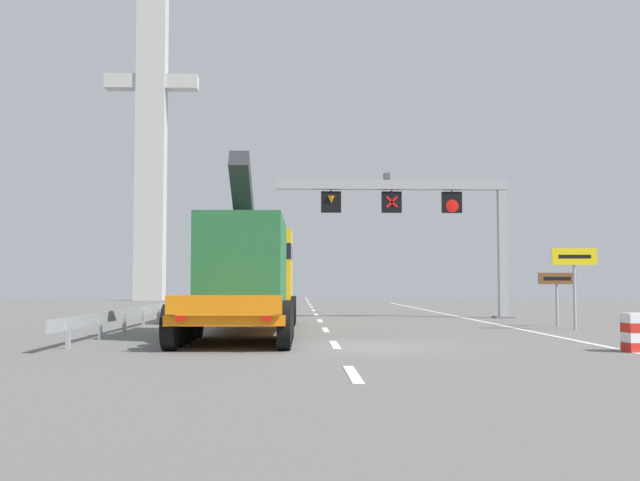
{
  "coord_description": "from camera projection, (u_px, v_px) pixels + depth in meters",
  "views": [
    {
      "loc": [
        -1.55,
        -19.34,
        1.58
      ],
      "look_at": [
        -0.67,
        9.74,
        3.24
      ],
      "focal_mm": 42.73,
      "sensor_mm": 36.0,
      "label": 1
    }
  ],
  "objects": [
    {
      "name": "tourist_info_sign_brown",
      "position": [
        557.0,
        286.0,
        28.18
      ],
      "size": [
        1.41,
        0.15,
        1.99
      ],
      "color": "#9EA0A5",
      "rests_on": "ground"
    },
    {
      "name": "lane_markings",
      "position": [
        312.0,
        309.0,
        48.54
      ],
      "size": [
        0.2,
        73.34,
        0.01
      ],
      "color": "silver",
      "rests_on": "ground"
    },
    {
      "name": "guardrail_left",
      "position": [
        175.0,
        306.0,
        35.17
      ],
      "size": [
        0.13,
        36.27,
        0.76
      ],
      "color": "#999EA3",
      "rests_on": "ground"
    },
    {
      "name": "heavy_haul_truck_orange",
      "position": [
        251.0,
        272.0,
        25.51
      ],
      "size": [
        3.15,
        14.09,
        5.3
      ],
      "color": "orange",
      "rests_on": "ground"
    },
    {
      "name": "ground",
      "position": [
        358.0,
        346.0,
        19.25
      ],
      "size": [
        112.0,
        112.0,
        0.0
      ],
      "primitive_type": "plane",
      "color": "slate"
    },
    {
      "name": "exit_sign_yellow",
      "position": [
        574.0,
        267.0,
        26.18
      ],
      "size": [
        1.57,
        0.15,
        2.81
      ],
      "color": "#9EA0A5",
      "rests_on": "ground"
    },
    {
      "name": "bridge_pylon_distant",
      "position": [
        152.0,
        120.0,
        74.3
      ],
      "size": [
        9.0,
        2.0,
        34.36
      ],
      "color": "#B7B7B2",
      "rests_on": "ground"
    },
    {
      "name": "edge_line_right",
      "position": [
        484.0,
        322.0,
        31.42
      ],
      "size": [
        0.2,
        63.0,
        0.01
      ],
      "primitive_type": "cube",
      "color": "silver",
      "rests_on": "ground"
    },
    {
      "name": "overhead_lane_gantry",
      "position": [
        422.0,
        207.0,
        35.31
      ],
      "size": [
        10.98,
        0.9,
        6.72
      ],
      "color": "#9EA0A5",
      "rests_on": "ground"
    }
  ]
}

